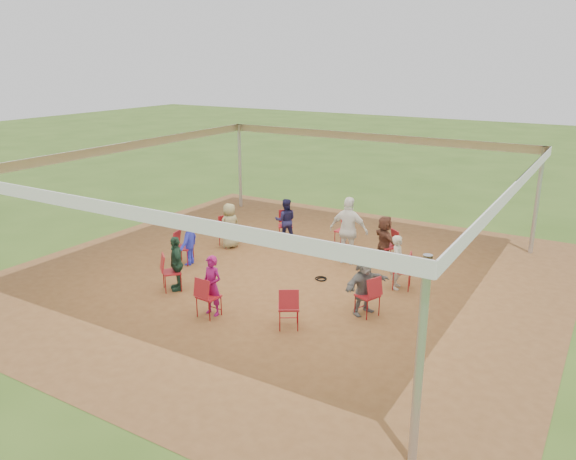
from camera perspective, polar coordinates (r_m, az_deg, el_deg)
The scene contains 24 objects.
ground at distance 14.21m, azimuth -0.12°, elevation -4.64°, with size 80.00×80.00×0.00m, color #3A5A1C.
dirt_patch at distance 14.21m, azimuth -0.12°, elevation -4.61°, with size 13.00×13.00×0.00m, color brown.
tent at distance 13.51m, azimuth -0.13°, elevation 4.75°, with size 10.33×10.33×3.00m.
chair_0 at distance 13.53m, azimuth 11.52°, elevation -4.09°, with size 0.42×0.44×0.90m, color #A41922, non-canonical shape.
chair_1 at distance 15.16m, azimuth 10.15°, elevation -1.69°, with size 0.42×0.44×0.90m, color #A41922, non-canonical shape.
chair_2 at distance 16.34m, azimuth 5.66°, elevation -0.11°, with size 0.42×0.44×0.90m, color #A41922, non-canonical shape.
chair_3 at distance 16.76m, azimuth -0.26°, elevation 0.41°, with size 0.42×0.44×0.90m, color #A41922, non-canonical shape.
chair_4 at distance 16.30m, azimuth -6.14°, elevation -0.17°, with size 0.42×0.44×0.90m, color #A41922, non-canonical shape.
chair_5 at distance 15.09m, azimuth -10.53°, elevation -1.79°, with size 0.42×0.44×0.90m, color #A41922, non-canonical shape.
chair_6 at distance 13.46m, azimuth -11.73°, elevation -4.22°, with size 0.42×0.44×0.90m, color #A41922, non-canonical shape.
chair_7 at distance 12.00m, azimuth -8.06°, elevation -6.72°, with size 0.42×0.44×0.90m, color #A41922, non-canonical shape.
chair_8 at distance 11.41m, azimuth 0.07°, elevation -7.84°, with size 0.42×0.44×0.90m, color #A41922, non-canonical shape.
chair_9 at distance 12.05m, azimuth 8.08°, elevation -6.62°, with size 0.42×0.44×0.90m, color #A41922, non-canonical shape.
person_seated_0 at distance 13.47m, azimuth 11.07°, elevation -3.21°, with size 0.48×0.31×1.31m, color #B3AF9F.
person_seated_1 at distance 15.03m, azimuth 9.79°, elevation -0.98°, with size 1.21×0.45×1.31m, color brown.
person_seated_2 at distance 16.58m, azimuth -0.25°, elevation 0.99°, with size 0.64×0.37×1.31m, color #1B1940.
person_seated_3 at distance 16.14m, azimuth -5.94°, elevation 0.45°, with size 0.64×0.36×1.31m, color #918A5D.
person_seated_4 at distance 14.97m, azimuth -10.17°, elevation -1.07°, with size 0.85×0.42×1.31m, color #2229B6.
person_seated_5 at distance 13.40m, azimuth -11.28°, elevation -3.32°, with size 0.77×0.39×1.31m, color #224533.
person_seated_6 at distance 12.00m, azimuth -7.71°, elevation -5.62°, with size 0.48×0.31×1.31m, color #89105C.
person_seated_7 at distance 12.04m, azimuth 7.72°, elevation -5.53°, with size 1.21×0.45×1.31m, color slate.
standing_person at distance 14.84m, azimuth 6.19°, elevation -0.05°, with size 1.06×0.54×1.81m, color white.
cable_coil at distance 13.96m, azimuth 3.39°, elevation -4.98°, with size 0.32×0.32×0.03m.
laptop at distance 13.50m, azimuth 10.37°, elevation -3.30°, with size 0.32×0.37×0.22m.
Camera 1 is at (6.82, -11.30, 5.26)m, focal length 35.00 mm.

